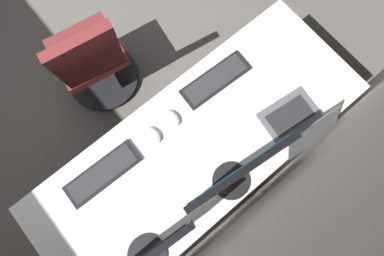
# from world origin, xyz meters

# --- Properties ---
(floor_plane) EXTENTS (5.24, 5.24, 0.00)m
(floor_plane) POSITION_xyz_m (0.00, 0.00, 0.00)
(floor_plane) COLOR #59544F
(wall_back) EXTENTS (4.97, 0.10, 2.60)m
(wall_back) POSITION_xyz_m (0.00, 2.03, 1.30)
(wall_back) COLOR beige
(wall_back) RESTS_ON ground
(desk) EXTENTS (1.94, 0.74, 0.73)m
(desk) POSITION_xyz_m (-0.19, 1.59, 0.66)
(desk) COLOR white
(desk) RESTS_ON ground
(drawer_pedestal) EXTENTS (0.40, 0.51, 0.69)m
(drawer_pedestal) POSITION_xyz_m (-0.30, 1.62, 0.35)
(drawer_pedestal) COLOR white
(drawer_pedestal) RESTS_ON ground
(monitor_primary) EXTENTS (0.56, 0.20, 0.45)m
(monitor_primary) POSITION_xyz_m (-0.20, 1.85, 0.99)
(monitor_primary) COLOR black
(monitor_primary) RESTS_ON desk
(laptop_leftmost) EXTENTS (0.34, 0.34, 0.20)m
(laptop_leftmost) POSITION_xyz_m (-0.67, 1.85, 0.78)
(laptop_leftmost) COLOR #595B60
(laptop_leftmost) RESTS_ON desk
(keyboard_main) EXTENTS (0.43, 0.16, 0.02)m
(keyboard_main) POSITION_xyz_m (-0.51, 1.37, 0.74)
(keyboard_main) COLOR black
(keyboard_main) RESTS_ON desk
(keyboard_spare) EXTENTS (0.42, 0.15, 0.02)m
(keyboard_spare) POSITION_xyz_m (0.30, 1.39, 0.74)
(keyboard_spare) COLOR black
(keyboard_spare) RESTS_ON desk
(mouse_main) EXTENTS (0.06, 0.10, 0.03)m
(mouse_main) POSITION_xyz_m (-0.04, 1.40, 0.75)
(mouse_main) COLOR silver
(mouse_main) RESTS_ON desk
(mouse_spare) EXTENTS (0.06, 0.10, 0.03)m
(mouse_spare) POSITION_xyz_m (-0.18, 1.39, 0.75)
(mouse_spare) COLOR silver
(mouse_spare) RESTS_ON desk
(office_chair) EXTENTS (0.56, 0.58, 0.97)m
(office_chair) POSITION_xyz_m (-0.05, 0.66, 0.46)
(office_chair) COLOR maroon
(office_chair) RESTS_ON ground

